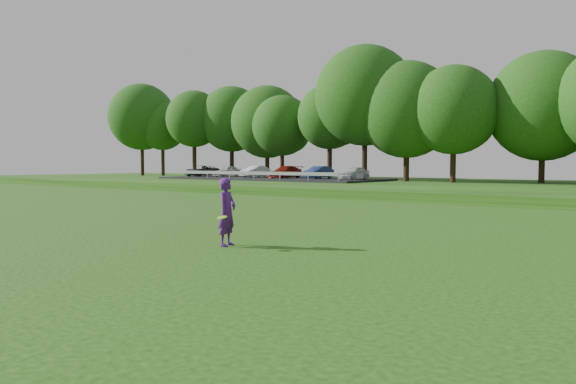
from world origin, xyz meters
The scene contains 6 objects.
ground centered at (0.00, 0.00, 0.00)m, with size 140.00×140.00×0.00m, color #16410C.
berm centered at (0.00, 34.00, 0.30)m, with size 130.00×30.00×0.60m, color #16410C.
walking_path centered at (0.00, 20.00, 0.02)m, with size 130.00×1.60×0.04m, color gray.
treeline centered at (0.00, 38.00, 8.10)m, with size 104.00×7.00×15.00m, color #17440F, non-canonical shape.
parking_lot centered at (-24.48, 32.82, 1.06)m, with size 24.00×9.00×1.38m.
woman centered at (1.75, 0.44, 0.94)m, with size 0.70×0.97×1.88m.
Camera 1 is at (12.59, -10.64, 2.30)m, focal length 35.00 mm.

